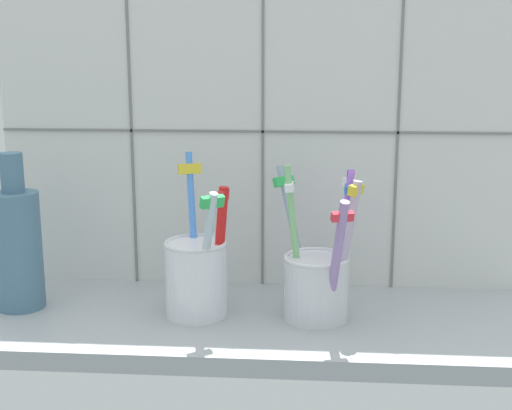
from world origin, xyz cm
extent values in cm
cube|color=#9EA3A8|center=(0.00, 0.00, 1.00)|extent=(64.00, 22.00, 2.00)
cube|color=silver|center=(0.00, 12.00, 22.50)|extent=(64.00, 2.00, 45.00)
cube|color=gray|center=(-16.00, 10.90, 22.50)|extent=(0.30, 0.20, 45.00)
cube|color=gray|center=(0.00, 10.90, 22.50)|extent=(0.30, 0.20, 45.00)
cube|color=gray|center=(16.00, 10.90, 22.50)|extent=(0.30, 0.20, 45.00)
cube|color=gray|center=(0.00, 10.90, 21.19)|extent=(64.00, 0.20, 0.30)
cylinder|color=white|center=(-6.57, 0.12, 6.11)|extent=(6.81, 6.81, 8.23)
torus|color=silver|center=(-6.57, 0.12, 10.23)|extent=(6.97, 6.97, 0.50)
cylinder|color=silver|center=(-5.17, -2.37, 9.53)|extent=(3.71, 4.98, 14.54)
cube|color=green|center=(-4.15, -3.92, 15.72)|extent=(2.61, 2.19, 1.33)
cylinder|color=#4E92F8|center=(-7.23, 2.49, 10.99)|extent=(2.23, 4.63, 17.34)
cube|color=yellow|center=(-7.72, 3.87, 17.74)|extent=(2.73, 1.74, 1.28)
cylinder|color=red|center=(-4.00, 0.40, 9.46)|extent=(2.52, 1.59, 14.21)
cube|color=#E5333F|center=(-3.49, 0.27, 15.60)|extent=(1.19, 1.96, 1.21)
cylinder|color=silver|center=(6.57, 0.12, 5.44)|extent=(7.05, 7.05, 6.87)
torus|color=silver|center=(6.57, 0.12, 8.87)|extent=(7.19, 7.19, 0.50)
cylinder|color=#94A5BF|center=(4.13, 4.75, 10.05)|extent=(4.93, 5.55, 15.59)
cube|color=green|center=(2.72, 6.39, 16.00)|extent=(2.64, 2.48, 1.26)
cylinder|color=#7515D5|center=(9.45, 0.79, 10.34)|extent=(2.20, 1.48, 15.95)
cube|color=white|center=(9.91, 0.97, 16.88)|extent=(1.58, 2.41, 1.01)
cylinder|color=#B370F6|center=(9.02, -0.21, 10.38)|extent=(2.77, 0.79, 16.05)
cube|color=blue|center=(9.76, -0.22, 16.44)|extent=(0.94, 2.51, 0.94)
cylinder|color=#84CF83|center=(4.20, -0.12, 10.64)|extent=(2.58, 0.75, 16.56)
cube|color=white|center=(3.55, -0.11, 16.63)|extent=(1.01, 2.37, 0.90)
cylinder|color=#BBAEC7|center=(9.54, -1.09, 10.04)|extent=(3.42, 2.66, 15.44)
cube|color=yellow|center=(10.41, -1.65, 16.73)|extent=(1.89, 2.22, 1.16)
cylinder|color=#9A7CB8|center=(8.46, -3.55, 9.36)|extent=(2.50, 5.47, 14.22)
cube|color=#E5333F|center=(8.94, -5.13, 14.71)|extent=(2.42, 1.52, 1.06)
cylinder|color=slate|center=(-26.93, 0.85, 8.68)|extent=(5.35, 5.35, 13.36)
cylinder|color=slate|center=(-26.93, 0.85, 17.57)|extent=(2.51, 2.51, 4.43)
camera|label=1|loc=(5.45, -72.47, 30.73)|focal=49.07mm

